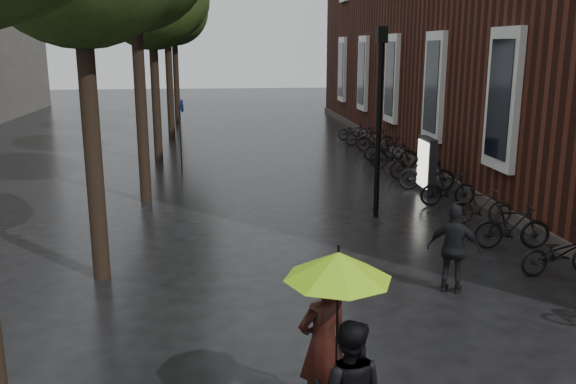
{
  "coord_description": "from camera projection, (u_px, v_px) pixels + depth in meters",
  "views": [
    {
      "loc": [
        -1.85,
        -4.34,
        4.34
      ],
      "look_at": [
        -0.48,
        7.21,
        1.53
      ],
      "focal_mm": 38.0,
      "sensor_mm": 36.0,
      "label": 1
    }
  ],
  "objects": [
    {
      "name": "cycle_sign",
      "position": [
        181.0,
        124.0,
        21.25
      ],
      "size": [
        0.13,
        0.46,
        2.53
      ],
      "rotation": [
        0.0,
        0.0,
        0.26
      ],
      "color": "#262628",
      "rests_on": "ground"
    },
    {
      "name": "parked_bicycles",
      "position": [
        423.0,
        171.0,
        19.22
      ],
      "size": [
        2.01,
        20.57,
        1.04
      ],
      "color": "black",
      "rests_on": "ground"
    },
    {
      "name": "lamp_post",
      "position": [
        380.0,
        104.0,
        15.2
      ],
      "size": [
        0.25,
        0.25,
        4.79
      ],
      "rotation": [
        0.0,
        0.0,
        0.4
      ],
      "color": "black",
      "rests_on": "ground"
    },
    {
      "name": "brick_building",
      "position": [
        527.0,
        2.0,
        24.0
      ],
      "size": [
        10.2,
        33.2,
        12.0
      ],
      "color": "#38160F",
      "rests_on": "ground"
    },
    {
      "name": "ad_lightbox",
      "position": [
        426.0,
        165.0,
        18.24
      ],
      "size": [
        0.26,
        1.12,
        1.68
      ],
      "rotation": [
        0.0,
        0.0,
        -0.03
      ],
      "color": "black",
      "rests_on": "ground"
    },
    {
      "name": "person_burgundy",
      "position": [
        323.0,
        345.0,
        7.13
      ],
      "size": [
        0.8,
        0.68,
        1.86
      ],
      "primitive_type": "imported",
      "rotation": [
        0.0,
        0.0,
        3.56
      ],
      "color": "black",
      "rests_on": "ground"
    },
    {
      "name": "lime_umbrella",
      "position": [
        338.0,
        266.0,
        6.42
      ],
      "size": [
        1.17,
        1.17,
        1.72
      ],
      "rotation": [
        0.0,
        0.0,
        0.23
      ],
      "color": "black",
      "rests_on": "ground"
    },
    {
      "name": "pedestrian_walking",
      "position": [
        454.0,
        249.0,
        10.84
      ],
      "size": [
        1.02,
        0.81,
        1.62
      ],
      "primitive_type": "imported",
      "rotation": [
        0.0,
        0.0,
        2.63
      ],
      "color": "black",
      "rests_on": "ground"
    }
  ]
}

